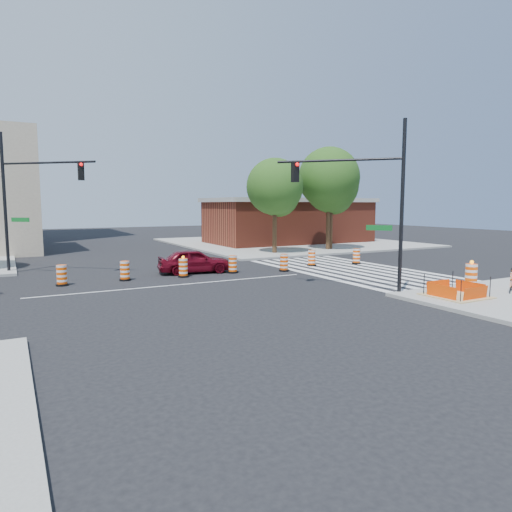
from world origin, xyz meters
The scene contains 21 objects.
ground centered at (0.00, 0.00, 0.00)m, with size 120.00×120.00×0.00m, color black.
sidewalk_ne centered at (18.00, 18.00, 0.07)m, with size 22.00×22.00×0.15m, color gray.
crosswalk_east centered at (10.95, 0.00, 0.01)m, with size 6.75×13.50×0.01m.
lane_centerline centered at (0.00, 0.00, 0.01)m, with size 14.00×0.12×0.01m, color silver.
excavation_pit centered at (9.00, -9.00, 0.22)m, with size 2.20×2.20×0.90m.
brick_storefront centered at (18.00, 18.00, 2.32)m, with size 16.50×8.50×4.60m.
red_coupe centered at (2.10, 3.36, 0.71)m, with size 1.67×4.14×1.41m, color #5D0815.
signal_pole_se centered at (6.66, -5.93, 4.58)m, with size 3.95×4.20×7.46m.
signal_pole_nw centered at (-6.17, 7.35, 4.84)m, with size 4.51×4.10×7.89m.
pit_drum centered at (11.23, -8.04, 0.68)m, with size 0.65×0.65×1.29m.
barricade centered at (11.89, -9.53, 0.76)m, with size 0.85×0.49×1.12m.
tree_north_c centered at (11.33, 9.64, 5.10)m, with size 4.47×4.47×7.60m.
tree_north_d centered at (16.81, 9.90, 5.91)m, with size 5.18×5.18×8.81m.
tree_north_e centered at (17.20, 10.06, 5.30)m, with size 4.65×4.65×7.90m.
median_drum_2 centered at (-5.11, 2.51, 0.48)m, with size 0.60×0.60×1.02m.
median_drum_3 centered at (-2.04, 2.57, 0.48)m, with size 0.60×0.60×1.02m.
median_drum_4 centered at (1.03, 2.20, 0.49)m, with size 0.60×0.60×1.18m.
median_drum_5 centered at (4.07, 2.26, 0.48)m, with size 0.60×0.60×1.02m.
median_drum_6 centered at (7.07, 1.44, 0.48)m, with size 0.60×0.60×1.02m.
median_drum_7 centered at (9.88, 2.56, 0.48)m, with size 0.60×0.60×1.02m.
median_drum_8 centered at (13.12, 1.97, 0.48)m, with size 0.60×0.60×1.02m.
Camera 1 is at (-7.29, -21.45, 3.97)m, focal length 32.00 mm.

